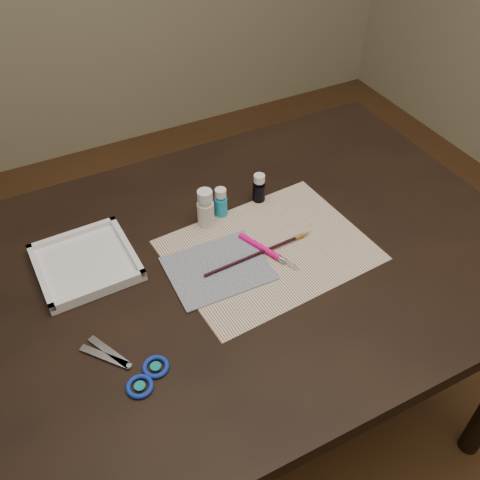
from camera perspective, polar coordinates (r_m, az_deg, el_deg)
name	(u,v)px	position (r m, az deg, el deg)	size (l,w,h in m)	color
ground	(240,424)	(1.81, 0.00, -19.00)	(3.50, 3.50, 0.02)	#422614
table	(240,354)	(1.48, 0.00, -12.06)	(1.30, 0.90, 0.75)	black
paper	(269,250)	(1.21, 3.09, -1.08)	(0.44, 0.33, 0.00)	white
canvas	(218,268)	(1.16, -2.36, -3.03)	(0.21, 0.17, 0.00)	#132040
paint_bottle_white	(206,208)	(1.24, -3.70, 3.42)	(0.04, 0.04, 0.10)	silver
paint_bottle_cyan	(221,202)	(1.27, -2.06, 4.06)	(0.03, 0.03, 0.08)	#1B93C6
paint_bottle_navy	(259,188)	(1.32, 2.04, 5.58)	(0.03, 0.03, 0.08)	black
paintbrush	(260,252)	(1.19, 2.18, -1.34)	(0.28, 0.01, 0.01)	black
craft_knife	(269,252)	(1.19, 3.12, -1.28)	(0.17, 0.01, 0.01)	#FF097F
scissors	(119,365)	(1.03, -12.75, -12.87)	(0.19, 0.10, 0.01)	silver
palette_tray	(86,262)	(1.21, -16.15, -2.29)	(0.21, 0.21, 0.02)	white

